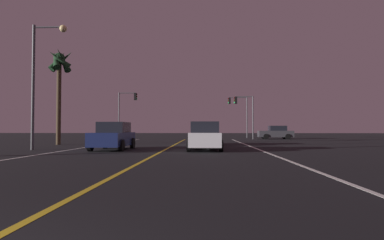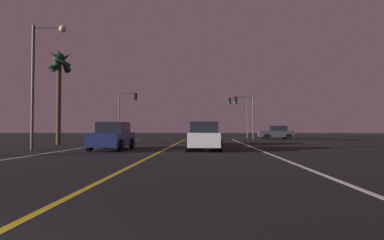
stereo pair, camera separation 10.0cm
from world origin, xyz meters
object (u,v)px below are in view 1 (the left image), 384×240
Objects in this scene: traffic_light_far_right at (238,108)px; palm_tree_left_mid at (59,68)px; street_lamp_left_mid at (41,70)px; car_crossing_side at (276,133)px; traffic_light_near_right at (244,108)px; traffic_light_near_left at (127,105)px; car_oncoming at (113,136)px; car_lead_same_lane at (205,137)px; car_ahead_far at (206,135)px.

traffic_light_far_right is 25.88m from palm_tree_left_mid.
palm_tree_left_mid is at bearing 106.72° from street_lamp_left_mid.
palm_tree_left_mid is at bearing 36.16° from car_crossing_side.
street_lamp_left_mid reaches higher than traffic_light_near_right.
car_crossing_side is at bearing 3.51° from traffic_light_near_left.
street_lamp_left_mid is (-14.73, -26.18, 0.61)m from traffic_light_far_right.
street_lamp_left_mid is at bearing -73.28° from palm_tree_left_mid.
street_lamp_left_mid is (-4.34, -0.43, 4.06)m from car_oncoming.
car_oncoming is 0.55× the size of palm_tree_left_mid.
car_lead_same_lane is 21.30m from traffic_light_near_right.
traffic_light_near_left is at bearing 35.18° from car_ahead_far.
traffic_light_far_right is (14.59, 5.50, -0.03)m from traffic_light_near_left.
car_crossing_side is 0.80× the size of traffic_light_near_right.
car_oncoming and car_lead_same_lane have the same top height.
traffic_light_near_left reaches higher than traffic_light_far_right.
car_crossing_side is 0.73× the size of traffic_light_near_left.
traffic_light_near_left is (-4.21, 20.25, 3.49)m from car_oncoming.
traffic_light_far_right reaches higher than car_ahead_far.
street_lamp_left_mid is at bearing 54.29° from traffic_light_near_right.
car_crossing_side is at bearing -164.51° from traffic_light_near_right.
palm_tree_left_mid reaches higher than traffic_light_far_right.
street_lamp_left_mid reaches higher than car_crossing_side.
car_crossing_side is 17.70m from car_ahead_far.
palm_tree_left_mid reaches higher than car_lead_same_lane.
car_oncoming is at bearing 137.11° from car_ahead_far.
traffic_light_far_right is at bearing -10.38° from car_lead_same_lane.
street_lamp_left_mid is 6.93m from palm_tree_left_mid.
car_oncoming is 5.96m from street_lamp_left_mid.
car_ahead_far is at bearing 71.21° from traffic_light_near_right.
car_lead_same_lane is at bearing 67.25° from car_crossing_side.
palm_tree_left_mid is at bearing -98.36° from traffic_light_near_left.
traffic_light_far_right is (10.38, 25.75, 3.46)m from car_oncoming.
traffic_light_near_right is (10.52, 20.25, 3.14)m from car_oncoming.
traffic_light_near_right is (4.89, 20.49, 3.14)m from car_lead_same_lane.
traffic_light_near_right reaches higher than car_ahead_far.
traffic_light_near_right is at bearing -13.43° from car_lead_same_lane.
traffic_light_near_right is at bearing -0.00° from traffic_light_near_left.
traffic_light_near_left reaches higher than traffic_light_near_right.
street_lamp_left_mid is at bearing 123.20° from car_ahead_far.
car_crossing_side is 23.47m from car_lead_same_lane.
palm_tree_left_mid reaches higher than car_crossing_side.
traffic_light_near_left is at bearing 89.63° from street_lamp_left_mid.
palm_tree_left_mid is (-12.02, -0.09, 5.49)m from car_ahead_far.
car_lead_same_lane is (5.62, -0.24, 0.00)m from car_oncoming.
car_oncoming is at bearing 55.52° from car_crossing_side.
street_lamp_left_mid is at bearing 91.07° from car_lead_same_lane.
street_lamp_left_mid reaches higher than car_oncoming.
car_oncoming is 1.00× the size of car_ahead_far.
traffic_light_near_left is 20.68m from street_lamp_left_mid.
car_ahead_far is at bearing 33.20° from street_lamp_left_mid.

